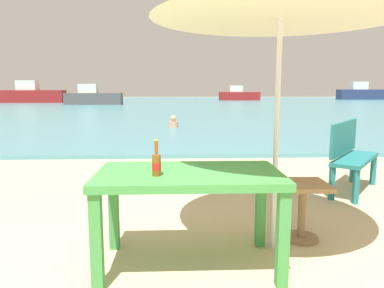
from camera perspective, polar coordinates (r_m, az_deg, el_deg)
name	(u,v)px	position (r m, az deg, el deg)	size (l,w,h in m)	color
sea_water	(181,104)	(32.18, -1.75, 6.26)	(120.00, 50.00, 0.08)	teal
picnic_table_green	(189,185)	(2.81, -0.48, -6.50)	(1.40, 0.80, 0.76)	#3D8C42
beer_bottle_amber	(156,163)	(2.64, -5.58, -2.99)	(0.07, 0.07, 0.26)	brown
side_table_wood	(302,203)	(3.52, 16.85, -8.76)	(0.44, 0.44, 0.54)	olive
bench_teal_center	(350,152)	(5.35, 23.49, -1.14)	(1.03, 1.16, 0.95)	#237275
swimmer_person	(173,123)	(12.41, -2.94, 3.35)	(0.34, 0.34, 0.41)	tan
boat_fishing_trawler	(93,97)	(31.37, -15.23, 7.08)	(4.61, 1.26, 1.68)	#4C4C4C
boat_tanker	(239,95)	(41.62, 7.33, 7.61)	(4.51, 1.23, 1.64)	maroon
boat_barge	(362,93)	(48.96, 24.99, 7.22)	(5.81, 1.59, 2.11)	navy
boat_ferry	(33,95)	(37.40, -23.62, 7.07)	(5.62, 1.53, 2.04)	maroon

